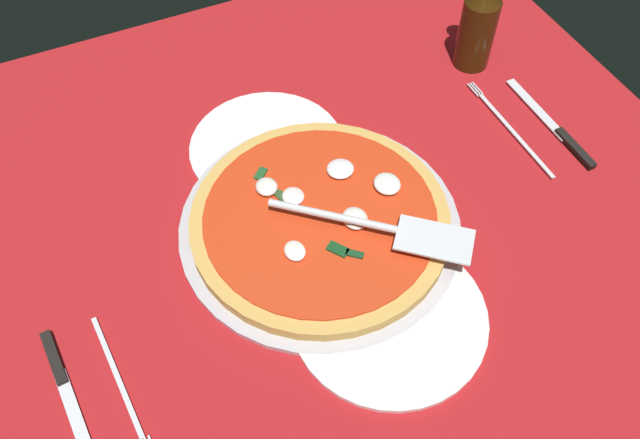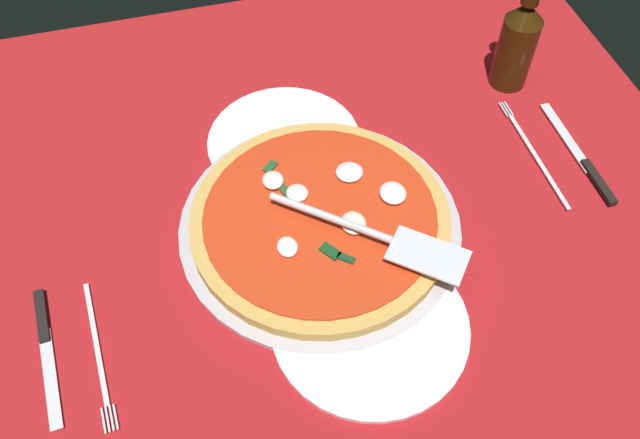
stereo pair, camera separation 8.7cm
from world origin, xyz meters
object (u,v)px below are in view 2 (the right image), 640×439
Objects in this scene: beer_bottle at (518,40)px; pizza at (320,219)px; place_setting_near at (558,158)px; place_setting_far at (72,350)px; dinner_plate_right at (284,142)px; pizza_server at (376,235)px; dinner_plate_left at (370,326)px.

pizza is at bearing 118.80° from beer_bottle.
place_setting_near is 18.90cm from beer_bottle.
pizza is 36.50cm from place_setting_near.
dinner_plate_right is at bearing 124.27° from place_setting_far.
pizza_server is 1.03× the size of beer_bottle.
dinner_plate_right is 23.64cm from pizza_server.
place_setting_far is at bearing -134.92° from pizza_server.
dinner_plate_right is 40.86cm from place_setting_far.
dinner_plate_right is 1.08× the size of place_setting_far.
beer_bottle is at bearing 80.36° from pizza_server.
place_setting_far is at bearing 79.68° from dinner_plate_left.
place_setting_near is 1.08× the size of place_setting_far.
pizza is at bearing -176.13° from dinner_plate_right.
pizza is at bearing 94.10° from place_setting_near.
place_setting_near is at bearing -179.16° from beer_bottle.
pizza reaches higher than place_setting_far.
place_setting_near is 70.31cm from place_setting_far.
dinner_plate_left is at bearing 75.03° from place_setting_far.
beer_bottle is (35.64, -34.28, 7.84)cm from dinner_plate_left.
beer_bottle is at bearing -84.40° from dinner_plate_right.
place_setting_far is (6.32, 34.72, -0.15)cm from dinner_plate_left.
dinner_plate_right is at bearing 3.87° from pizza.
pizza_server is 40.29cm from beer_bottle.
pizza_server reaches higher than place_setting_near.
pizza_server reaches higher than place_setting_far.
place_setting_near is at bearing -109.79° from dinner_plate_right.
place_setting_near is at bearing -61.81° from dinner_plate_left.
dinner_plate_left is at bearing 118.01° from place_setting_near.
pizza_server is at bearing 90.37° from place_setting_far.
place_setting_near is at bearing -85.73° from pizza.
pizza_server is 38.79cm from place_setting_far.
beer_bottle is at bearing -61.20° from pizza.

